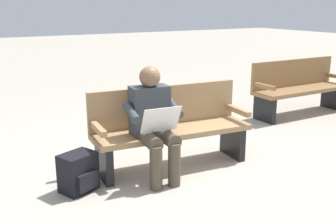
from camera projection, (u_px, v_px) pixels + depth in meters
ground_plane at (173, 166)px, 4.60m from camera, size 40.00×40.00×0.00m
bench_near at (170, 126)px, 4.54m from camera, size 1.84×0.65×0.90m
person_seated at (154, 120)px, 4.17m from camera, size 0.60×0.60×1.18m
backpack at (79, 173)px, 3.96m from camera, size 0.41×0.37×0.39m
bench_far at (299, 87)px, 6.70m from camera, size 1.80×0.49×0.90m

